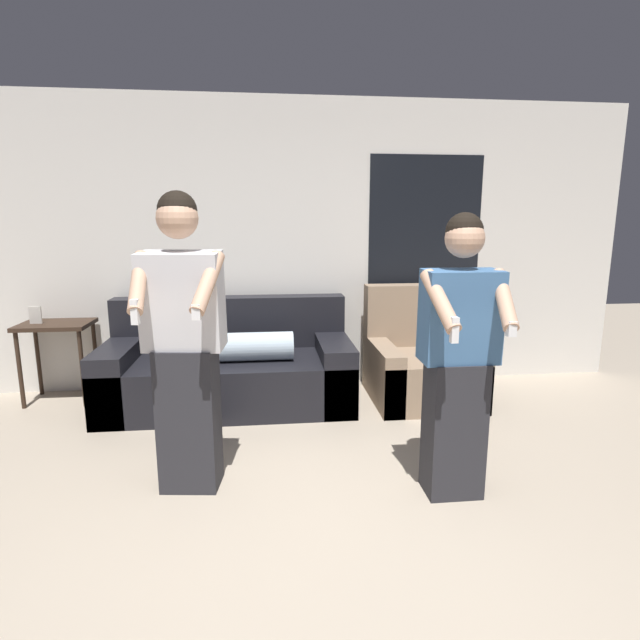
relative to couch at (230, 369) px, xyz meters
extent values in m
plane|color=tan|center=(0.66, -2.43, -0.31)|extent=(14.00, 14.00, 0.00)
cube|color=silver|center=(0.66, 0.51, 1.04)|extent=(6.38, 0.06, 2.70)
cube|color=black|center=(1.87, 0.48, 1.24)|extent=(1.10, 0.01, 1.30)
cube|color=black|center=(0.00, -0.05, -0.10)|extent=(2.11, 0.97, 0.43)
cube|color=black|center=(0.00, 0.32, 0.36)|extent=(2.11, 0.22, 0.47)
cube|color=black|center=(-0.91, -0.05, -0.03)|extent=(0.28, 0.97, 0.57)
cube|color=black|center=(0.91, -0.05, -0.03)|extent=(0.28, 0.97, 0.57)
cylinder|color=silver|center=(0.00, -0.17, 0.24)|extent=(1.10, 0.24, 0.24)
cube|color=#937A60|center=(1.71, -0.11, -0.10)|extent=(0.91, 0.91, 0.43)
cube|color=#937A60|center=(1.71, 0.25, 0.40)|extent=(0.91, 0.20, 0.58)
cube|color=#937A60|center=(1.35, -0.11, -0.05)|extent=(0.18, 0.91, 0.53)
cube|color=#937A60|center=(2.08, -0.11, -0.05)|extent=(0.18, 0.91, 0.53)
cube|color=#332319|center=(-1.51, 0.24, 0.38)|extent=(0.59, 0.44, 0.04)
cylinder|color=#332319|center=(-1.77, 0.06, 0.03)|extent=(0.04, 0.04, 0.68)
cylinder|color=#332319|center=(-1.26, 0.06, 0.03)|extent=(0.04, 0.04, 0.68)
cylinder|color=#332319|center=(-1.77, 0.41, 0.03)|extent=(0.04, 0.04, 0.68)
cylinder|color=#332319|center=(-1.26, 0.41, 0.03)|extent=(0.04, 0.04, 0.68)
cube|color=beige|center=(-1.66, 0.22, 0.47)|extent=(0.10, 0.02, 0.17)
cube|color=#28282D|center=(-0.14, -1.40, 0.12)|extent=(0.36, 0.28, 0.87)
cube|color=silver|center=(-0.14, -1.41, 0.83)|extent=(0.48, 0.31, 0.57)
sphere|color=tan|center=(-0.15, -1.42, 1.29)|extent=(0.23, 0.23, 0.23)
sphere|color=black|center=(-0.15, -1.41, 1.33)|extent=(0.22, 0.22, 0.22)
cylinder|color=tan|center=(-0.35, -1.54, 0.96)|extent=(0.10, 0.36, 0.33)
cube|color=white|center=(-0.34, -1.69, 0.82)|extent=(0.04, 0.04, 0.13)
cylinder|color=tan|center=(0.02, -1.58, 0.96)|extent=(0.18, 0.36, 0.33)
cube|color=white|center=(-0.03, -1.73, 0.82)|extent=(0.05, 0.04, 0.08)
cube|color=#28282D|center=(1.40, -1.65, 0.09)|extent=(0.32, 0.24, 0.81)
cube|color=#3D6693|center=(1.40, -1.65, 0.76)|extent=(0.42, 0.23, 0.52)
sphere|color=tan|center=(1.40, -1.65, 1.19)|extent=(0.21, 0.21, 0.21)
sphere|color=black|center=(1.40, -1.64, 1.22)|extent=(0.20, 0.20, 0.20)
cylinder|color=tan|center=(1.23, -1.80, 0.87)|extent=(0.14, 0.36, 0.31)
cube|color=white|center=(1.25, -1.95, 0.75)|extent=(0.04, 0.04, 0.13)
cylinder|color=tan|center=(1.58, -1.80, 0.87)|extent=(0.14, 0.36, 0.31)
cube|color=white|center=(1.55, -1.95, 0.75)|extent=(0.04, 0.04, 0.08)
camera|label=1|loc=(0.32, -4.27, 1.28)|focal=28.00mm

